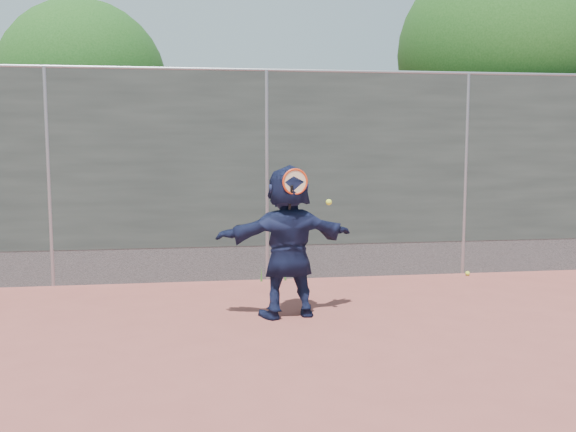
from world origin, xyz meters
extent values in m
plane|color=#9E4C42|center=(0.00, 0.00, 0.00)|extent=(80.00, 80.00, 0.00)
imported|color=#161D3E|center=(0.01, 1.49, 0.87)|extent=(1.67, 0.76, 1.74)
sphere|color=#D8ED34|center=(3.01, 3.31, 0.03)|extent=(0.07, 0.07, 0.07)
cube|color=#38423D|center=(0.00, 3.50, 1.75)|extent=(20.00, 0.04, 2.50)
cube|color=slate|center=(0.00, 3.50, 0.25)|extent=(20.00, 0.03, 0.50)
cylinder|color=gray|center=(0.00, 3.50, 3.00)|extent=(20.00, 0.05, 0.05)
cylinder|color=gray|center=(-3.00, 3.50, 1.50)|extent=(0.06, 0.06, 3.00)
cylinder|color=gray|center=(0.00, 3.50, 1.50)|extent=(0.06, 0.06, 3.00)
cylinder|color=gray|center=(3.00, 3.50, 1.50)|extent=(0.06, 0.06, 3.00)
torus|color=red|center=(0.06, 1.29, 1.56)|extent=(0.29, 0.08, 0.29)
cylinder|color=beige|center=(0.06, 1.29, 1.56)|extent=(0.25, 0.05, 0.25)
cylinder|color=black|center=(0.01, 1.31, 1.36)|extent=(0.05, 0.13, 0.33)
sphere|color=#D8ED34|center=(0.45, 1.33, 1.33)|extent=(0.07, 0.07, 0.07)
cylinder|color=#382314|center=(4.50, 5.70, 1.30)|extent=(0.28, 0.28, 2.60)
sphere|color=#23561C|center=(4.50, 5.70, 3.59)|extent=(3.60, 3.60, 3.60)
sphere|color=#23561C|center=(5.22, 5.90, 3.23)|extent=(2.52, 2.52, 2.52)
cylinder|color=#382314|center=(-3.00, 6.50, 1.10)|extent=(0.28, 0.28, 2.20)
sphere|color=#23561C|center=(-3.00, 6.50, 3.03)|extent=(3.00, 3.00, 3.00)
sphere|color=#23561C|center=(-2.40, 6.70, 2.73)|extent=(2.10, 2.10, 2.10)
cone|color=#387226|center=(0.25, 3.38, 0.13)|extent=(0.03, 0.03, 0.26)
cone|color=#387226|center=(0.55, 3.40, 0.15)|extent=(0.03, 0.03, 0.30)
cone|color=#387226|center=(-0.10, 3.36, 0.11)|extent=(0.03, 0.03, 0.22)
camera|label=1|loc=(-1.02, -5.65, 1.99)|focal=40.00mm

